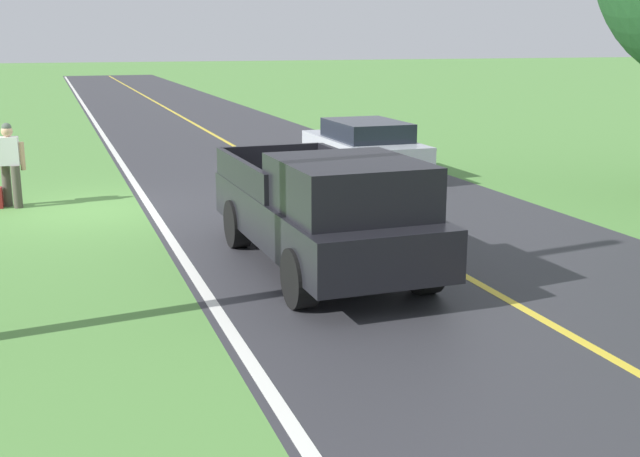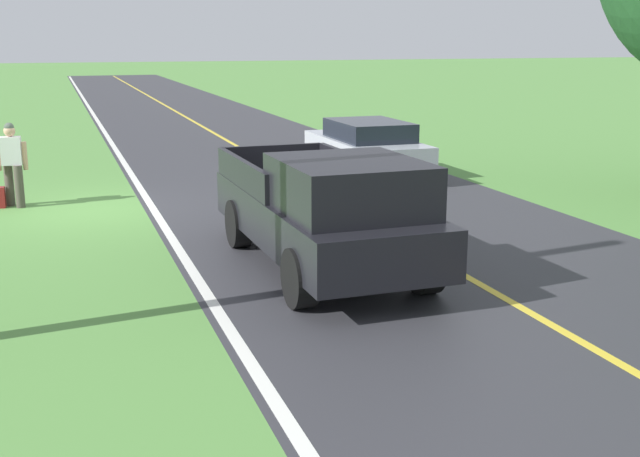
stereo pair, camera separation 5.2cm
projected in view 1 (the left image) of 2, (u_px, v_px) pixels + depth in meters
ground_plane at (89, 211)px, 16.22m from camera, size 200.00×200.00×0.00m
road_surface at (321, 195)px, 17.80m from camera, size 7.94×120.00×0.00m
lane_edge_line at (149, 206)px, 16.60m from camera, size 0.16×117.60×0.00m
lane_centre_line at (321, 195)px, 17.80m from camera, size 0.14×117.60×0.00m
hitchhiker_walking at (10, 160)px, 16.38m from camera, size 0.62×0.53×1.75m
pickup_truck_passing at (327, 209)px, 11.80m from camera, size 2.17×5.43×1.82m
sedan_near_oncoming at (364, 146)px, 20.11m from camera, size 1.94×4.41×1.41m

